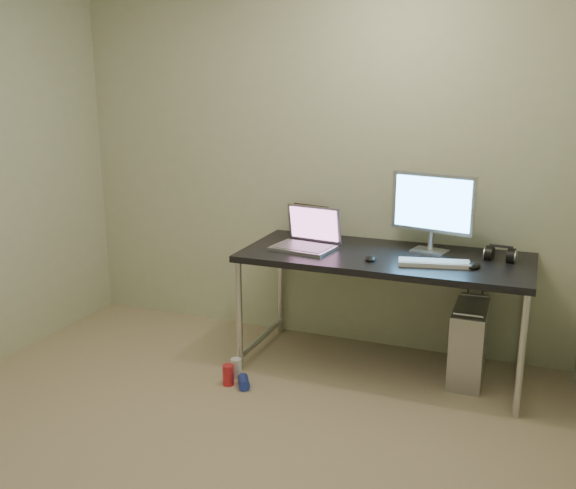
# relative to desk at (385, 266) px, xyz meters

# --- Properties ---
(floor) EXTENTS (3.50, 3.50, 0.00)m
(floor) POSITION_rel_desk_xyz_m (-0.60, -1.37, -0.68)
(floor) COLOR tan
(floor) RESTS_ON ground
(wall_back) EXTENTS (3.50, 0.02, 2.50)m
(wall_back) POSITION_rel_desk_xyz_m (-0.60, 0.38, 0.57)
(wall_back) COLOR beige
(wall_back) RESTS_ON ground
(desk) EXTENTS (1.74, 0.76, 0.75)m
(desk) POSITION_rel_desk_xyz_m (0.00, 0.00, 0.00)
(desk) COLOR black
(desk) RESTS_ON ground
(tower_computer) EXTENTS (0.20, 0.45, 0.49)m
(tower_computer) POSITION_rel_desk_xyz_m (0.53, 0.04, -0.45)
(tower_computer) COLOR #B5B5BA
(tower_computer) RESTS_ON ground
(cable_a) EXTENTS (0.01, 0.16, 0.69)m
(cable_a) POSITION_rel_desk_xyz_m (0.48, 0.33, -0.28)
(cable_a) COLOR black
(cable_a) RESTS_ON ground
(cable_b) EXTENTS (0.02, 0.11, 0.71)m
(cable_b) POSITION_rel_desk_xyz_m (0.57, 0.31, -0.30)
(cable_b) COLOR black
(cable_b) RESTS_ON ground
(can_red) EXTENTS (0.08, 0.08, 0.13)m
(can_red) POSITION_rel_desk_xyz_m (-0.80, -0.57, -0.61)
(can_red) COLOR red
(can_red) RESTS_ON ground
(can_white) EXTENTS (0.07, 0.07, 0.12)m
(can_white) POSITION_rel_desk_xyz_m (-0.80, -0.46, -0.62)
(can_white) COLOR white
(can_white) RESTS_ON ground
(can_blue) EXTENTS (0.12, 0.14, 0.07)m
(can_blue) POSITION_rel_desk_xyz_m (-0.70, -0.57, -0.64)
(can_blue) COLOR #2236AA
(can_blue) RESTS_ON ground
(laptop) EXTENTS (0.41, 0.35, 0.26)m
(laptop) POSITION_rel_desk_xyz_m (-0.50, -0.02, 0.13)
(laptop) COLOR silver
(laptop) RESTS_ON desk
(monitor) EXTENTS (0.52, 0.19, 0.49)m
(monitor) POSITION_rel_desk_xyz_m (0.24, 0.16, 0.36)
(monitor) COLOR silver
(monitor) RESTS_ON desk
(keyboard) EXTENTS (0.42, 0.21, 0.02)m
(keyboard) POSITION_rel_desk_xyz_m (0.31, -0.12, 0.08)
(keyboard) COLOR silver
(keyboard) RESTS_ON desk
(mouse_right) EXTENTS (0.09, 0.13, 0.04)m
(mouse_right) POSITION_rel_desk_xyz_m (0.53, -0.10, 0.09)
(mouse_right) COLOR black
(mouse_right) RESTS_ON desk
(mouse_left) EXTENTS (0.09, 0.12, 0.03)m
(mouse_left) POSITION_rel_desk_xyz_m (-0.05, -0.16, 0.09)
(mouse_left) COLOR black
(mouse_left) RESTS_ON desk
(headphones) EXTENTS (0.18, 0.11, 0.11)m
(headphones) POSITION_rel_desk_xyz_m (0.66, 0.12, 0.10)
(headphones) COLOR black
(headphones) RESTS_ON desk
(picture_frame) EXTENTS (0.28, 0.13, 0.22)m
(picture_frame) POSITION_rel_desk_xyz_m (-0.60, 0.30, 0.18)
(picture_frame) COLOR black
(picture_frame) RESTS_ON desk
(webcam) EXTENTS (0.04, 0.03, 0.11)m
(webcam) POSITION_rel_desk_xyz_m (-0.41, 0.28, 0.15)
(webcam) COLOR silver
(webcam) RESTS_ON desk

